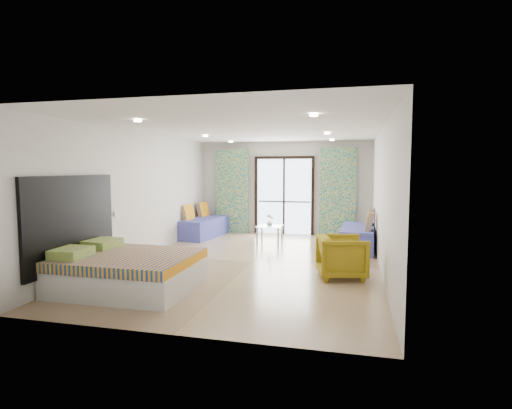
% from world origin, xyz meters
% --- Properties ---
extents(floor, '(5.00, 7.50, 0.01)m').
position_xyz_m(floor, '(0.00, 0.00, 0.00)').
color(floor, '#947758').
rests_on(floor, ground).
extents(ceiling, '(5.00, 7.50, 0.01)m').
position_xyz_m(ceiling, '(0.00, 0.00, 2.70)').
color(ceiling, silver).
rests_on(ceiling, ground).
extents(wall_back, '(5.00, 0.01, 2.70)m').
position_xyz_m(wall_back, '(0.00, 3.75, 1.35)').
color(wall_back, silver).
rests_on(wall_back, ground).
extents(wall_front, '(5.00, 0.01, 2.70)m').
position_xyz_m(wall_front, '(0.00, -3.75, 1.35)').
color(wall_front, silver).
rests_on(wall_front, ground).
extents(wall_left, '(0.01, 7.50, 2.70)m').
position_xyz_m(wall_left, '(-2.50, 0.00, 1.35)').
color(wall_left, silver).
rests_on(wall_left, ground).
extents(wall_right, '(0.01, 7.50, 2.70)m').
position_xyz_m(wall_right, '(2.50, 0.00, 1.35)').
color(wall_right, silver).
rests_on(wall_right, ground).
extents(balcony_door, '(1.76, 0.08, 2.28)m').
position_xyz_m(balcony_door, '(0.00, 3.72, 1.26)').
color(balcony_door, black).
rests_on(balcony_door, floor).
extents(balcony_rail, '(1.52, 0.03, 0.04)m').
position_xyz_m(balcony_rail, '(0.00, 3.73, 0.95)').
color(balcony_rail, '#595451').
rests_on(balcony_rail, balcony_door).
extents(curtain_left, '(1.00, 0.10, 2.50)m').
position_xyz_m(curtain_left, '(-1.55, 3.57, 1.25)').
color(curtain_left, silver).
rests_on(curtain_left, floor).
extents(curtain_right, '(1.00, 0.10, 2.50)m').
position_xyz_m(curtain_right, '(1.55, 3.57, 1.25)').
color(curtain_right, silver).
rests_on(curtain_right, floor).
extents(downlight_a, '(0.12, 0.12, 0.02)m').
position_xyz_m(downlight_a, '(-1.40, -2.00, 2.67)').
color(downlight_a, '#FFE0B2').
rests_on(downlight_a, ceiling).
extents(downlight_b, '(0.12, 0.12, 0.02)m').
position_xyz_m(downlight_b, '(1.40, -2.00, 2.67)').
color(downlight_b, '#FFE0B2').
rests_on(downlight_b, ceiling).
extents(downlight_c, '(0.12, 0.12, 0.02)m').
position_xyz_m(downlight_c, '(-1.40, 1.00, 2.67)').
color(downlight_c, '#FFE0B2').
rests_on(downlight_c, ceiling).
extents(downlight_d, '(0.12, 0.12, 0.02)m').
position_xyz_m(downlight_d, '(1.40, 1.00, 2.67)').
color(downlight_d, '#FFE0B2').
rests_on(downlight_d, ceiling).
extents(downlight_e, '(0.12, 0.12, 0.02)m').
position_xyz_m(downlight_e, '(-1.40, 3.00, 2.67)').
color(downlight_e, '#FFE0B2').
rests_on(downlight_e, ceiling).
extents(downlight_f, '(0.12, 0.12, 0.02)m').
position_xyz_m(downlight_f, '(1.40, 3.00, 2.67)').
color(downlight_f, '#FFE0B2').
rests_on(downlight_f, ceiling).
extents(headboard, '(0.06, 2.10, 1.50)m').
position_xyz_m(headboard, '(-2.46, -2.30, 1.05)').
color(headboard, black).
rests_on(headboard, floor).
extents(switch_plate, '(0.02, 0.10, 0.10)m').
position_xyz_m(switch_plate, '(-2.47, -1.05, 1.05)').
color(switch_plate, silver).
rests_on(switch_plate, wall_left).
extents(bed, '(2.04, 1.66, 0.70)m').
position_xyz_m(bed, '(-1.48, -2.30, 0.29)').
color(bed, silver).
rests_on(bed, floor).
extents(daybed_left, '(0.94, 1.97, 0.94)m').
position_xyz_m(daybed_left, '(-2.12, 2.66, 0.29)').
color(daybed_left, '#4348A1').
rests_on(daybed_left, floor).
extents(daybed_right, '(0.84, 1.96, 0.95)m').
position_xyz_m(daybed_right, '(2.12, 1.86, 0.30)').
color(daybed_right, '#4348A1').
rests_on(daybed_right, floor).
extents(coffee_table, '(0.64, 0.64, 0.73)m').
position_xyz_m(coffee_table, '(-0.14, 2.34, 0.37)').
color(coffee_table, silver).
rests_on(coffee_table, floor).
extents(vase, '(0.20, 0.20, 0.16)m').
position_xyz_m(vase, '(-0.13, 2.31, 0.50)').
color(vase, white).
rests_on(vase, coffee_table).
extents(armchair, '(0.90, 0.94, 0.81)m').
position_xyz_m(armchair, '(1.80, -0.78, 0.41)').
color(armchair, '#997F13').
rests_on(armchair, floor).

